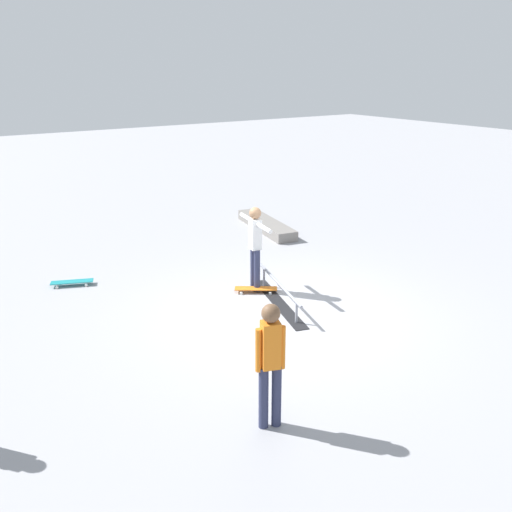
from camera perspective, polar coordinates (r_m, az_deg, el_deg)
The scene contains 7 objects.
ground_plane at distance 9.66m, azimuth 2.93°, elevation -5.91°, with size 60.00×60.00×0.00m, color #9E9EA3.
grind_rail at distance 9.98m, azimuth 2.38°, elevation -3.96°, with size 2.26×0.88×0.40m.
skate_ledge at distance 14.48m, azimuth 1.06°, elevation 3.23°, with size 2.57×0.54×0.25m, color gray.
skater_main at distance 10.31m, azimuth -0.09°, elevation 1.38°, with size 1.30×0.30×1.62m.
skateboard_main at distance 10.47m, azimuth -0.01°, elevation -3.39°, with size 0.62×0.77×0.09m.
bystander_orange_shirt at distance 6.42m, azimuth 1.49°, elevation -10.61°, with size 0.24×0.36×1.58m.
loose_skateboard_teal at distance 11.38m, azimuth -18.42°, elevation -2.55°, with size 0.49×0.82×0.09m.
Camera 1 is at (-6.95, 5.33, 4.07)m, focal length 38.84 mm.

